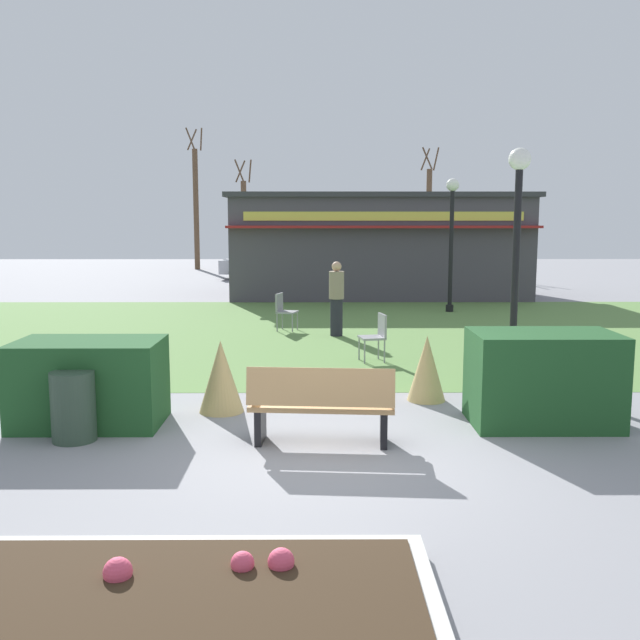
% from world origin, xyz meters
% --- Properties ---
extents(ground_plane, '(80.00, 80.00, 0.00)m').
position_xyz_m(ground_plane, '(0.00, 0.00, 0.00)').
color(ground_plane, gray).
extents(lawn_patch, '(36.00, 12.00, 0.01)m').
position_xyz_m(lawn_patch, '(0.00, 9.04, 0.00)').
color(lawn_patch, '#5B8442').
rests_on(lawn_patch, ground_plane).
extents(flower_bed, '(3.91, 1.93, 0.31)m').
position_xyz_m(flower_bed, '(-1.21, -3.15, 0.09)').
color(flower_bed, beige).
rests_on(flower_bed, ground_plane).
extents(park_bench, '(1.74, 0.65, 0.95)m').
position_xyz_m(park_bench, '(-0.01, 0.52, 0.48)').
color(park_bench, tan).
rests_on(park_bench, ground_plane).
extents(hedge_left, '(1.84, 1.10, 1.10)m').
position_xyz_m(hedge_left, '(-2.98, 1.37, 0.55)').
color(hedge_left, '#1E4C23').
rests_on(hedge_left, ground_plane).
extents(hedge_right, '(1.82, 1.10, 1.20)m').
position_xyz_m(hedge_right, '(2.84, 1.35, 0.60)').
color(hedge_right, '#1E4C23').
rests_on(hedge_right, ground_plane).
extents(ornamental_grass_behind_left, '(0.56, 0.56, 0.96)m').
position_xyz_m(ornamental_grass_behind_left, '(1.54, 2.58, 0.48)').
color(ornamental_grass_behind_left, tan).
rests_on(ornamental_grass_behind_left, ground_plane).
extents(ornamental_grass_behind_right, '(0.61, 0.61, 0.99)m').
position_xyz_m(ornamental_grass_behind_right, '(-1.37, 1.98, 0.50)').
color(ornamental_grass_behind_right, tan).
rests_on(ornamental_grass_behind_right, ground_plane).
extents(lamppost_mid, '(0.36, 0.36, 3.77)m').
position_xyz_m(lamppost_mid, '(3.21, 4.10, 2.39)').
color(lamppost_mid, black).
rests_on(lamppost_mid, ground_plane).
extents(lamppost_far, '(0.36, 0.36, 3.77)m').
position_xyz_m(lamppost_far, '(3.77, 12.63, 2.39)').
color(lamppost_far, black).
rests_on(lamppost_far, ground_plane).
extents(trash_bin, '(0.52, 0.52, 0.84)m').
position_xyz_m(trash_bin, '(-2.96, 0.70, 0.42)').
color(trash_bin, '#2D4233').
rests_on(trash_bin, ground_plane).
extents(food_kiosk, '(10.09, 4.94, 3.49)m').
position_xyz_m(food_kiosk, '(2.07, 17.18, 1.75)').
color(food_kiosk, '#47424C').
rests_on(food_kiosk, ground_plane).
extents(cafe_chair_west, '(0.52, 0.52, 0.89)m').
position_xyz_m(cafe_chair_west, '(1.06, 5.47, 0.53)').
color(cafe_chair_west, gray).
rests_on(cafe_chair_west, ground_plane).
extents(cafe_chair_east, '(0.55, 0.55, 0.89)m').
position_xyz_m(cafe_chair_east, '(-0.84, 9.17, 0.53)').
color(cafe_chair_east, gray).
rests_on(cafe_chair_east, ground_plane).
extents(person_strolling, '(0.34, 0.34, 1.69)m').
position_xyz_m(person_strolling, '(0.40, 8.39, 0.86)').
color(person_strolling, '#23232D').
rests_on(person_strolling, ground_plane).
extents(parked_car_west_slot, '(4.35, 2.35, 1.20)m').
position_xyz_m(parked_car_west_slot, '(-2.17, 24.03, 0.64)').
color(parked_car_west_slot, '#B7BABF').
rests_on(parked_car_west_slot, ground_plane).
extents(tree_left_bg, '(0.91, 0.96, 7.33)m').
position_xyz_m(tree_left_bg, '(-6.37, 30.26, 3.30)').
color(tree_left_bg, brown).
rests_on(tree_left_bg, ground_plane).
extents(tree_right_bg, '(0.91, 0.96, 5.62)m').
position_xyz_m(tree_right_bg, '(-3.73, 29.03, 2.45)').
color(tree_right_bg, brown).
rests_on(tree_right_bg, ground_plane).
extents(tree_center_bg, '(0.91, 0.96, 6.20)m').
position_xyz_m(tree_center_bg, '(5.66, 28.71, 2.74)').
color(tree_center_bg, brown).
rests_on(tree_center_bg, ground_plane).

